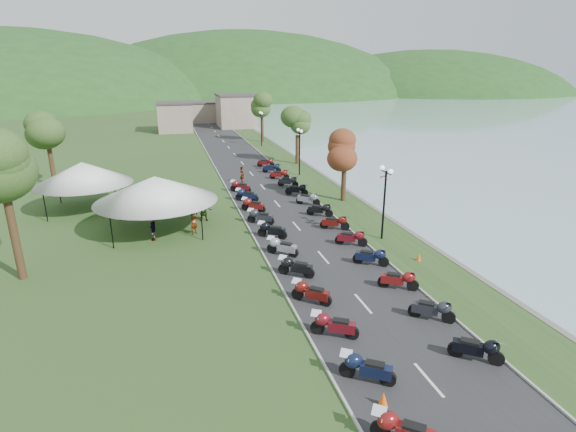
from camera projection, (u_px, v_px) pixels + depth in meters
road at (251, 174)px, 50.03m from camera, size 7.00×120.00×0.02m
hills_backdrop at (183, 94)px, 196.55m from camera, size 360.00×120.00×76.00m
far_building at (199, 113)px, 89.96m from camera, size 18.00×16.00×5.00m
moto_row_left at (296, 268)px, 25.36m from camera, size 2.60×39.75×1.10m
moto_row_right at (319, 210)px, 35.61m from camera, size 2.60×40.83×1.10m
vendor_tent_main at (157, 203)px, 32.25m from camera, size 5.80×5.80×4.00m
vendor_tent_side at (85, 186)px, 36.97m from camera, size 5.14×5.14×4.00m
tree_park_left at (4, 186)px, 23.62m from camera, size 3.88×3.88×10.77m
tree_lakeside at (345, 161)px, 38.92m from camera, size 2.58×2.58×7.17m
pedestrian_a at (195, 234)px, 32.03m from camera, size 0.73×0.71×1.63m
pedestrian_b at (178, 204)px, 38.98m from camera, size 0.96×0.72×1.77m
pedestrian_c at (153, 240)px, 30.87m from camera, size 0.66×1.31×1.94m
traffic_cone_near at (383, 399)px, 15.67m from camera, size 0.37×0.37×0.57m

